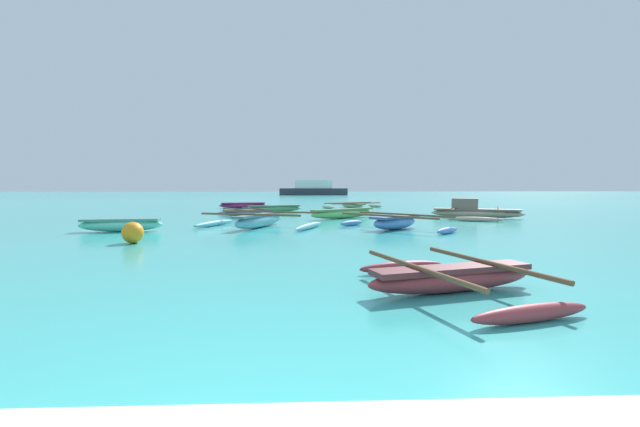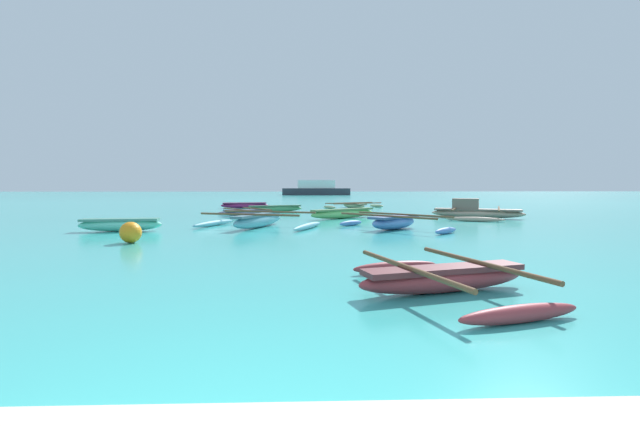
{
  "view_description": "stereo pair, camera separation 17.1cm",
  "coord_description": "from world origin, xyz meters",
  "px_view_note": "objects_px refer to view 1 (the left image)",
  "views": [
    {
      "loc": [
        0.1,
        -1.64,
        1.49
      ],
      "look_at": [
        0.94,
        17.77,
        0.25
      ],
      "focal_mm": 24.0,
      "sensor_mm": 36.0,
      "label": 1
    },
    {
      "loc": [
        0.27,
        -1.64,
        1.49
      ],
      "look_at": [
        0.94,
        17.77,
        0.25
      ],
      "focal_mm": 24.0,
      "sensor_mm": 36.0,
      "label": 2
    }
  ],
  "objects_px": {
    "moored_boat_6": "(260,220)",
    "moored_boat_7": "(475,212)",
    "moored_boat_9": "(121,224)",
    "moored_boat_8": "(343,213)",
    "distant_ferry": "(313,189)",
    "moored_boat_2": "(353,205)",
    "moored_boat_4": "(274,208)",
    "moored_boat_0": "(452,278)",
    "moored_boat_1": "(243,205)",
    "mooring_buoy_0": "(133,233)",
    "moored_boat_5": "(246,213)",
    "moored_boat_3": "(395,222)"
  },
  "relations": [
    {
      "from": "moored_boat_6",
      "to": "moored_boat_7",
      "type": "height_order",
      "value": "moored_boat_7"
    },
    {
      "from": "moored_boat_7",
      "to": "moored_boat_9",
      "type": "bearing_deg",
      "value": -134.49
    },
    {
      "from": "moored_boat_8",
      "to": "distant_ferry",
      "type": "relative_size",
      "value": 0.29
    },
    {
      "from": "moored_boat_2",
      "to": "moored_boat_9",
      "type": "relative_size",
      "value": 1.63
    },
    {
      "from": "moored_boat_4",
      "to": "moored_boat_7",
      "type": "xyz_separation_m",
      "value": [
        9.7,
        -5.01,
        0.09
      ]
    },
    {
      "from": "moored_boat_2",
      "to": "moored_boat_9",
      "type": "distance_m",
      "value": 17.72
    },
    {
      "from": "moored_boat_0",
      "to": "distant_ferry",
      "type": "xyz_separation_m",
      "value": [
        -0.12,
        66.59,
        0.83
      ]
    },
    {
      "from": "moored_boat_0",
      "to": "distant_ferry",
      "type": "distance_m",
      "value": 66.59
    },
    {
      "from": "moored_boat_1",
      "to": "moored_boat_4",
      "type": "bearing_deg",
      "value": -72.11
    },
    {
      "from": "moored_boat_8",
      "to": "distant_ferry",
      "type": "bearing_deg",
      "value": 51.08
    },
    {
      "from": "moored_boat_0",
      "to": "moored_boat_9",
      "type": "relative_size",
      "value": 1.26
    },
    {
      "from": "moored_boat_6",
      "to": "moored_boat_9",
      "type": "bearing_deg",
      "value": 125.56
    },
    {
      "from": "moored_boat_0",
      "to": "moored_boat_4",
      "type": "bearing_deg",
      "value": 85.11
    },
    {
      "from": "moored_boat_6",
      "to": "moored_boat_8",
      "type": "distance_m",
      "value": 5.47
    },
    {
      "from": "moored_boat_2",
      "to": "moored_boat_8",
      "type": "relative_size",
      "value": 1.31
    },
    {
      "from": "moored_boat_9",
      "to": "mooring_buoy_0",
      "type": "xyz_separation_m",
      "value": [
        1.53,
        -2.95,
        0.04
      ]
    },
    {
      "from": "moored_boat_7",
      "to": "moored_boat_4",
      "type": "bearing_deg",
      "value": 177.19
    },
    {
      "from": "moored_boat_6",
      "to": "moored_boat_8",
      "type": "xyz_separation_m",
      "value": [
        3.44,
        4.25,
        -0.0
      ]
    },
    {
      "from": "moored_boat_2",
      "to": "moored_boat_8",
      "type": "distance_m",
      "value": 9.64
    },
    {
      "from": "moored_boat_1",
      "to": "moored_boat_2",
      "type": "xyz_separation_m",
      "value": [
        7.46,
        0.19,
        -0.04
      ]
    },
    {
      "from": "moored_boat_4",
      "to": "moored_boat_7",
      "type": "height_order",
      "value": "moored_boat_7"
    },
    {
      "from": "moored_boat_5",
      "to": "moored_boat_8",
      "type": "relative_size",
      "value": 1.13
    },
    {
      "from": "moored_boat_1",
      "to": "moored_boat_4",
      "type": "height_order",
      "value": "same"
    },
    {
      "from": "moored_boat_9",
      "to": "distant_ferry",
      "type": "bearing_deg",
      "value": 75.43
    },
    {
      "from": "moored_boat_5",
      "to": "distant_ferry",
      "type": "height_order",
      "value": "distant_ferry"
    },
    {
      "from": "moored_boat_0",
      "to": "moored_boat_4",
      "type": "distance_m",
      "value": 19.18
    },
    {
      "from": "moored_boat_2",
      "to": "moored_boat_4",
      "type": "relative_size",
      "value": 1.35
    },
    {
      "from": "moored_boat_0",
      "to": "moored_boat_2",
      "type": "xyz_separation_m",
      "value": [
        1.38,
        23.4,
        -0.02
      ]
    },
    {
      "from": "moored_boat_3",
      "to": "moored_boat_5",
      "type": "relative_size",
      "value": 1.02
    },
    {
      "from": "moored_boat_5",
      "to": "moored_boat_6",
      "type": "bearing_deg",
      "value": -111.26
    },
    {
      "from": "moored_boat_4",
      "to": "moored_boat_9",
      "type": "relative_size",
      "value": 1.2
    },
    {
      "from": "moored_boat_8",
      "to": "distant_ferry",
      "type": "distance_m",
      "value": 52.71
    },
    {
      "from": "mooring_buoy_0",
      "to": "moored_boat_3",
      "type": "bearing_deg",
      "value": 23.16
    },
    {
      "from": "distant_ferry",
      "to": "moored_boat_8",
      "type": "bearing_deg",
      "value": -90.09
    },
    {
      "from": "moored_boat_5",
      "to": "moored_boat_9",
      "type": "xyz_separation_m",
      "value": [
        -3.18,
        -7.19,
        0.06
      ]
    },
    {
      "from": "moored_boat_0",
      "to": "moored_boat_3",
      "type": "xyz_separation_m",
      "value": [
        1.11,
        8.73,
        0.06
      ]
    },
    {
      "from": "moored_boat_1",
      "to": "moored_boat_3",
      "type": "distance_m",
      "value": 16.16
    },
    {
      "from": "moored_boat_6",
      "to": "moored_boat_1",
      "type": "bearing_deg",
      "value": 30.3
    },
    {
      "from": "moored_boat_6",
      "to": "moored_boat_9",
      "type": "xyz_separation_m",
      "value": [
        -4.44,
        -1.23,
        -0.01
      ]
    },
    {
      "from": "moored_boat_0",
      "to": "moored_boat_1",
      "type": "xyz_separation_m",
      "value": [
        -6.08,
        23.21,
        0.02
      ]
    },
    {
      "from": "moored_boat_3",
      "to": "moored_boat_7",
      "type": "height_order",
      "value": "moored_boat_7"
    },
    {
      "from": "moored_boat_8",
      "to": "mooring_buoy_0",
      "type": "relative_size",
      "value": 5.99
    },
    {
      "from": "moored_boat_5",
      "to": "moored_boat_6",
      "type": "height_order",
      "value": "moored_boat_6"
    },
    {
      "from": "distant_ferry",
      "to": "moored_boat_2",
      "type": "bearing_deg",
      "value": -88.01
    },
    {
      "from": "moored_boat_0",
      "to": "mooring_buoy_0",
      "type": "distance_m",
      "value": 8.52
    },
    {
      "from": "moored_boat_0",
      "to": "moored_boat_2",
      "type": "height_order",
      "value": "moored_boat_0"
    },
    {
      "from": "moored_boat_2",
      "to": "moored_boat_9",
      "type": "bearing_deg",
      "value": -61.35
    },
    {
      "from": "moored_boat_0",
      "to": "moored_boat_1",
      "type": "height_order",
      "value": "moored_boat_0"
    },
    {
      "from": "moored_boat_7",
      "to": "moored_boat_9",
      "type": "distance_m",
      "value": 15.07
    },
    {
      "from": "distant_ferry",
      "to": "moored_boat_9",
      "type": "bearing_deg",
      "value": -97.79
    }
  ]
}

